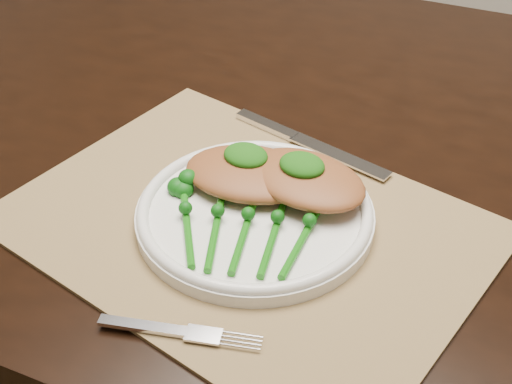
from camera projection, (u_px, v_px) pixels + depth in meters
The scene contains 10 objects.
dining_table at pixel (288, 324), 1.13m from camera, with size 1.70×1.10×0.75m.
placemat at pixel (246, 226), 0.74m from camera, with size 0.47×0.35×0.00m, color olive.
dinner_plate at pixel (255, 213), 0.74m from camera, with size 0.25×0.25×0.02m.
knife at pixel (295, 137), 0.86m from camera, with size 0.22×0.05×0.01m.
fork at pixel (190, 333), 0.62m from camera, with size 0.14×0.06×0.00m.
chicken_fillet_left at pixel (250, 173), 0.76m from camera, with size 0.14×0.10×0.03m, color brown.
chicken_fillet_right at pixel (306, 179), 0.74m from camera, with size 0.13×0.09×0.03m, color brown.
pesto_dollop_left at pixel (246, 155), 0.76m from camera, with size 0.05×0.04×0.02m, color #0E4309.
pesto_dollop_right at pixel (302, 165), 0.74m from camera, with size 0.05×0.04×0.02m, color #0E4309.
broccolini_bundle at pixel (245, 232), 0.70m from camera, with size 0.18×0.20×0.04m.
Camera 1 is at (0.46, -0.54, 1.24)m, focal length 50.00 mm.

